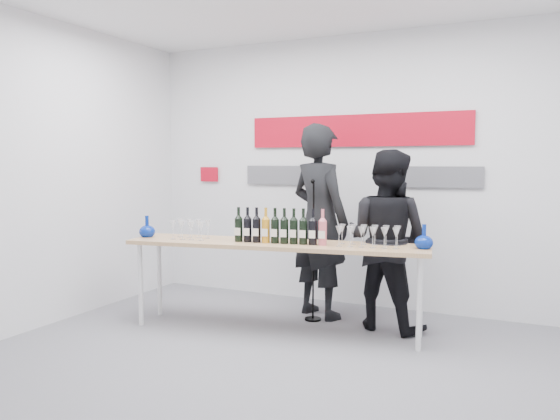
{
  "coord_description": "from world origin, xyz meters",
  "views": [
    {
      "loc": [
        1.83,
        -3.86,
        1.61
      ],
      "look_at": [
        -0.37,
        0.82,
        1.15
      ],
      "focal_mm": 35.0,
      "sensor_mm": 36.0,
      "label": 1
    }
  ],
  "objects": [
    {
      "name": "ground",
      "position": [
        0.0,
        0.0,
        0.0
      ],
      "size": [
        5.0,
        5.0,
        0.0
      ],
      "primitive_type": "plane",
      "color": "slate",
      "rests_on": "ground"
    },
    {
      "name": "back_wall",
      "position": [
        0.0,
        2.0,
        1.5
      ],
      "size": [
        5.0,
        0.04,
        3.0
      ],
      "primitive_type": "cube",
      "color": "silver",
      "rests_on": "ground"
    },
    {
      "name": "signage",
      "position": [
        -0.06,
        1.97,
        1.81
      ],
      "size": [
        3.38,
        0.02,
        0.79
      ],
      "color": "#B3071B",
      "rests_on": "back_wall"
    },
    {
      "name": "decanter_right",
      "position": [
        0.96,
        0.93,
        0.96
      ],
      "size": [
        0.16,
        0.16,
        0.21
      ],
      "primitive_type": null,
      "color": "navy",
      "rests_on": "tasting_table"
    },
    {
      "name": "tasting_table",
      "position": [
        -0.37,
        0.72,
        0.79
      ],
      "size": [
        2.9,
        1.01,
        0.85
      ],
      "rotation": [
        0.0,
        0.0,
        0.16
      ],
      "color": "tan",
      "rests_on": "ground"
    },
    {
      "name": "wine_bottles",
      "position": [
        -0.31,
        0.68,
        1.02
      ],
      "size": [
        0.89,
        0.21,
        0.33
      ],
      "rotation": [
        0.0,
        0.0,
        0.16
      ],
      "color": "black",
      "rests_on": "tasting_table"
    },
    {
      "name": "glasses_left",
      "position": [
        -1.24,
        0.58,
        0.94
      ],
      "size": [
        0.39,
        0.27,
        0.18
      ],
      "color": "silver",
      "rests_on": "tasting_table"
    },
    {
      "name": "presenter_left",
      "position": [
        -0.19,
        1.38,
        1.0
      ],
      "size": [
        0.86,
        0.73,
        1.99
      ],
      "primitive_type": "imported",
      "rotation": [
        0.0,
        0.0,
        2.72
      ],
      "color": "black",
      "rests_on": "ground"
    },
    {
      "name": "mic_stand",
      "position": [
        -0.18,
        1.2,
        0.44
      ],
      "size": [
        0.17,
        0.17,
        1.44
      ],
      "rotation": [
        0.0,
        0.0,
        -0.09
      ],
      "color": "black",
      "rests_on": "ground"
    },
    {
      "name": "presenter_right",
      "position": [
        0.54,
        1.27,
        0.86
      ],
      "size": [
        0.96,
        0.81,
        1.72
      ],
      "primitive_type": "imported",
      "rotation": [
        0.0,
        0.0,
        2.93
      ],
      "color": "black",
      "rests_on": "ground"
    },
    {
      "name": "decanter_left",
      "position": [
        -1.71,
        0.5,
        0.96
      ],
      "size": [
        0.16,
        0.16,
        0.21
      ],
      "primitive_type": null,
      "color": "navy",
      "rests_on": "tasting_table"
    },
    {
      "name": "glasses_right",
      "position": [
        0.48,
        0.86,
        0.94
      ],
      "size": [
        0.58,
        0.3,
        0.18
      ],
      "color": "silver",
      "rests_on": "tasting_table"
    }
  ]
}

